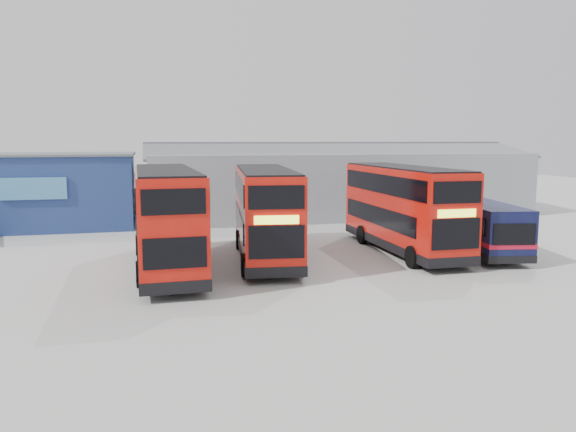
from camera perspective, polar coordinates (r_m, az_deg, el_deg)
The scene contains 7 objects.
ground_plane at distance 25.97m, azimuth 1.98°, elevation -5.74°, with size 120.00×120.00×0.00m, color #A4A49F.
office_block at distance 42.96m, azimuth -23.45°, elevation 2.47°, with size 12.30×8.32×5.12m.
maintenance_shed at distance 46.86m, azimuth 4.62°, elevation 3.50°, with size 30.50×12.00×5.89m.
double_decker_left at distance 26.56m, azimuth -12.24°, elevation -0.43°, with size 3.02×11.26×4.73m.
double_decker_centre at distance 28.47m, azimuth -2.33°, elevation 0.16°, with size 3.91×11.14×4.62m.
double_decker_right at distance 30.92m, azimuth 11.62°, elevation 0.64°, with size 2.89×11.03×4.65m.
single_decker_blue at distance 32.70m, azimuth 18.15°, elevation -0.87°, with size 4.15×10.43×2.76m.
Camera 1 is at (-7.02, -24.25, 6.05)m, focal length 35.00 mm.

